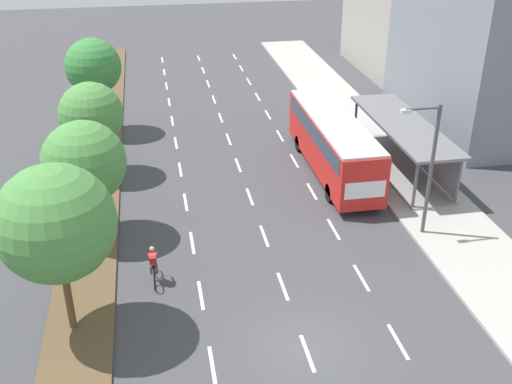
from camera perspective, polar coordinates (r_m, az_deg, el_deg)
ground_plane at (r=23.29m, az=4.64°, el=-14.29°), size 140.00×140.00×0.00m
median_strip at (r=39.97m, az=-14.38°, el=3.82°), size 2.60×52.00×0.12m
sidewalk_right at (r=42.25m, az=10.09°, el=5.58°), size 4.50×52.00×0.15m
lane_divider_left at (r=38.42m, az=-7.34°, el=3.42°), size 0.14×47.84×0.01m
lane_divider_center at (r=38.70m, az=-2.16°, el=3.82°), size 0.14×47.84×0.01m
lane_divider_right at (r=39.30m, az=2.91°, el=4.18°), size 0.14×47.84×0.01m
bus_shelter at (r=36.43m, az=13.92°, el=4.64°), size 2.90×10.43×2.86m
bus at (r=35.34m, az=7.23°, el=4.88°), size 2.54×11.29×3.37m
cyclist at (r=26.33m, az=-9.59°, el=-6.89°), size 0.46×1.82×1.71m
median_tree_nearest at (r=22.40m, az=-18.29°, el=-2.83°), size 4.30×4.30×6.74m
median_tree_second at (r=28.84m, az=-15.85°, el=2.68°), size 3.89×3.89×5.74m
median_tree_third at (r=35.31m, az=-15.21°, el=7.03°), size 3.61×3.61×5.44m
median_tree_fourth at (r=41.67m, az=-15.04°, el=11.28°), size 3.65×3.65×6.27m
streetlight at (r=28.95m, az=15.89°, el=2.73°), size 1.91×0.24×6.50m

